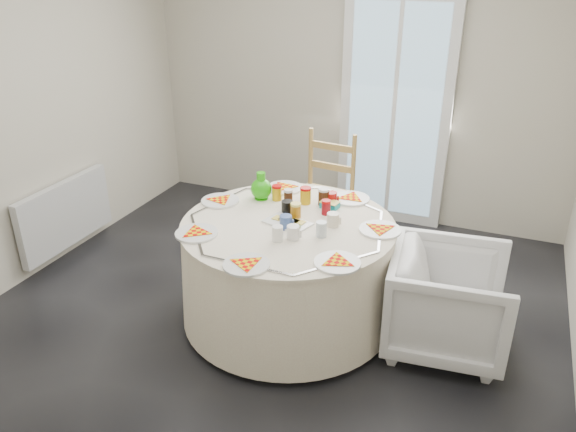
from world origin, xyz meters
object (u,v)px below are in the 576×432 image
at_px(wooden_chair, 321,201).
at_px(green_pitcher, 261,183).
at_px(radiator, 66,214).
at_px(armchair, 449,295).
at_px(table, 288,272).

relative_size(wooden_chair, green_pitcher, 5.25).
height_order(radiator, green_pitcher, green_pitcher).
bearing_deg(wooden_chair, armchair, -31.40).
xyz_separation_m(table, green_pitcher, (-0.33, 0.31, 0.49)).
height_order(radiator, armchair, armchair).
bearing_deg(armchair, table, 89.33).
relative_size(wooden_chair, armchair, 1.38).
distance_m(radiator, table, 2.08).
relative_size(radiator, green_pitcher, 5.06).
distance_m(wooden_chair, green_pitcher, 0.85).
height_order(table, green_pitcher, green_pitcher).
relative_size(table, armchair, 1.94).
bearing_deg(wooden_chair, radiator, -149.26).
relative_size(radiator, armchair, 1.33).
height_order(radiator, wooden_chair, wooden_chair).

